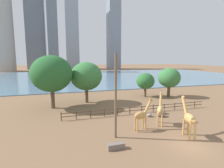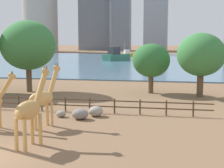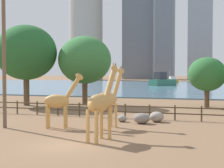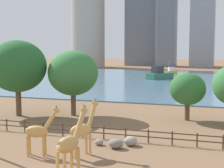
{
  "view_description": "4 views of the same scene",
  "coord_description": "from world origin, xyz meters",
  "px_view_note": "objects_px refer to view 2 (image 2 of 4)",
  "views": [
    {
      "loc": [
        -13.07,
        -14.25,
        9.17
      ],
      "look_at": [
        -3.77,
        16.17,
        4.64
      ],
      "focal_mm": 28.0,
      "sensor_mm": 36.0,
      "label": 1
    },
    {
      "loc": [
        9.76,
        -16.69,
        6.52
      ],
      "look_at": [
        3.95,
        15.05,
        2.15
      ],
      "focal_mm": 55.0,
      "sensor_mm": 36.0,
      "label": 2
    },
    {
      "loc": [
        8.15,
        -17.66,
        4.24
      ],
      "look_at": [
        -2.39,
        16.75,
        2.88
      ],
      "focal_mm": 55.0,
      "sensor_mm": 36.0,
      "label": 3
    },
    {
      "loc": [
        11.34,
        -18.82,
        8.75
      ],
      "look_at": [
        -2.96,
        24.42,
        4.1
      ],
      "focal_mm": 55.0,
      "sensor_mm": 36.0,
      "label": 4
    }
  ],
  "objects_px": {
    "giraffe_companion": "(30,109)",
    "tree_left_large": "(28,45)",
    "boat_sailboat": "(116,56)",
    "boulder_by_pole": "(96,111)",
    "boulder_small": "(61,114)",
    "tree_right_tall": "(201,55)",
    "boulder_near_fence": "(80,114)",
    "tree_center_broad": "(151,61)",
    "giraffe_young": "(43,98)",
    "boat_ferry": "(126,54)"
  },
  "relations": [
    {
      "from": "tree_right_tall",
      "to": "boulder_small",
      "type": "bearing_deg",
      "value": -134.64
    },
    {
      "from": "boulder_by_pole",
      "to": "tree_right_tall",
      "type": "distance_m",
      "value": 15.23
    },
    {
      "from": "giraffe_companion",
      "to": "boat_ferry",
      "type": "distance_m",
      "value": 98.09
    },
    {
      "from": "tree_left_large",
      "to": "boat_sailboat",
      "type": "distance_m",
      "value": 56.46
    },
    {
      "from": "boulder_small",
      "to": "giraffe_young",
      "type": "bearing_deg",
      "value": -93.37
    },
    {
      "from": "tree_left_large",
      "to": "tree_center_broad",
      "type": "height_order",
      "value": "tree_left_large"
    },
    {
      "from": "boulder_by_pole",
      "to": "boat_sailboat",
      "type": "height_order",
      "value": "boat_sailboat"
    },
    {
      "from": "tree_center_broad",
      "to": "boulder_near_fence",
      "type": "bearing_deg",
      "value": -108.1
    },
    {
      "from": "boulder_near_fence",
      "to": "boat_ferry",
      "type": "height_order",
      "value": "boat_ferry"
    },
    {
      "from": "boulder_near_fence",
      "to": "boulder_small",
      "type": "height_order",
      "value": "boulder_near_fence"
    },
    {
      "from": "boulder_near_fence",
      "to": "tree_center_broad",
      "type": "bearing_deg",
      "value": 71.9
    },
    {
      "from": "boat_sailboat",
      "to": "tree_left_large",
      "type": "bearing_deg",
      "value": -150.79
    },
    {
      "from": "boulder_by_pole",
      "to": "tree_center_broad",
      "type": "distance_m",
      "value": 13.99
    },
    {
      "from": "tree_left_large",
      "to": "giraffe_young",
      "type": "bearing_deg",
      "value": -62.86
    },
    {
      "from": "boulder_small",
      "to": "boat_sailboat",
      "type": "bearing_deg",
      "value": 95.92
    },
    {
      "from": "boulder_by_pole",
      "to": "tree_left_large",
      "type": "bearing_deg",
      "value": 133.68
    },
    {
      "from": "boulder_small",
      "to": "tree_center_broad",
      "type": "height_order",
      "value": "tree_center_broad"
    },
    {
      "from": "giraffe_companion",
      "to": "tree_left_large",
      "type": "height_order",
      "value": "tree_left_large"
    },
    {
      "from": "tree_right_tall",
      "to": "boulder_near_fence",
      "type": "bearing_deg",
      "value": -128.98
    },
    {
      "from": "boulder_by_pole",
      "to": "tree_right_tall",
      "type": "relative_size",
      "value": 0.17
    },
    {
      "from": "giraffe_young",
      "to": "boat_ferry",
      "type": "distance_m",
      "value": 93.51
    },
    {
      "from": "boat_sailboat",
      "to": "tree_right_tall",
      "type": "bearing_deg",
      "value": -130.99
    },
    {
      "from": "tree_right_tall",
      "to": "boat_sailboat",
      "type": "height_order",
      "value": "tree_right_tall"
    },
    {
      "from": "boulder_small",
      "to": "tree_center_broad",
      "type": "xyz_separation_m",
      "value": [
        6.45,
        13.83,
        3.59
      ]
    },
    {
      "from": "tree_center_broad",
      "to": "tree_right_tall",
      "type": "height_order",
      "value": "tree_right_tall"
    },
    {
      "from": "boulder_by_pole",
      "to": "boat_sailboat",
      "type": "distance_m",
      "value": 68.5
    },
    {
      "from": "giraffe_young",
      "to": "boulder_small",
      "type": "relative_size",
      "value": 5.72
    },
    {
      "from": "boulder_near_fence",
      "to": "boulder_small",
      "type": "xyz_separation_m",
      "value": [
        -1.77,
        0.49,
        -0.16
      ]
    },
    {
      "from": "boulder_by_pole",
      "to": "boulder_small",
      "type": "height_order",
      "value": "boulder_by_pole"
    },
    {
      "from": "giraffe_young",
      "to": "boulder_by_pole",
      "type": "distance_m",
      "value": 5.36
    },
    {
      "from": "giraffe_young",
      "to": "boulder_near_fence",
      "type": "xyz_separation_m",
      "value": [
        1.97,
        2.83,
        -1.74
      ]
    },
    {
      "from": "tree_left_large",
      "to": "tree_right_tall",
      "type": "xyz_separation_m",
      "value": [
        20.17,
        -0.11,
        -0.95
      ]
    },
    {
      "from": "giraffe_companion",
      "to": "giraffe_young",
      "type": "relative_size",
      "value": 1.03
    },
    {
      "from": "giraffe_companion",
      "to": "boulder_by_pole",
      "type": "bearing_deg",
      "value": -0.1
    },
    {
      "from": "boulder_small",
      "to": "tree_right_tall",
      "type": "height_order",
      "value": "tree_right_tall"
    },
    {
      "from": "tree_left_large",
      "to": "boat_sailboat",
      "type": "bearing_deg",
      "value": 88.9
    },
    {
      "from": "boulder_small",
      "to": "tree_right_tall",
      "type": "distance_m",
      "value": 17.62
    },
    {
      "from": "giraffe_companion",
      "to": "tree_right_tall",
      "type": "xyz_separation_m",
      "value": [
        11.2,
        19.98,
        2.36
      ]
    },
    {
      "from": "boulder_small",
      "to": "boat_sailboat",
      "type": "height_order",
      "value": "boat_sailboat"
    },
    {
      "from": "boulder_small",
      "to": "tree_left_large",
      "type": "relative_size",
      "value": 0.09
    },
    {
      "from": "tree_left_large",
      "to": "tree_right_tall",
      "type": "height_order",
      "value": "tree_left_large"
    },
    {
      "from": "giraffe_companion",
      "to": "tree_center_broad",
      "type": "bearing_deg",
      "value": -1.74
    },
    {
      "from": "giraffe_young",
      "to": "boat_sailboat",
      "type": "xyz_separation_m",
      "value": [
        -6.91,
        71.88,
        -0.68
      ]
    },
    {
      "from": "boulder_by_pole",
      "to": "giraffe_young",
      "type": "bearing_deg",
      "value": -125.97
    },
    {
      "from": "tree_right_tall",
      "to": "tree_center_broad",
      "type": "bearing_deg",
      "value": 163.05
    },
    {
      "from": "boulder_by_pole",
      "to": "tree_center_broad",
      "type": "relative_size",
      "value": 0.2
    },
    {
      "from": "boulder_near_fence",
      "to": "tree_right_tall",
      "type": "relative_size",
      "value": 0.19
    },
    {
      "from": "boat_ferry",
      "to": "giraffe_companion",
      "type": "bearing_deg",
      "value": 58.15
    },
    {
      "from": "giraffe_companion",
      "to": "tree_left_large",
      "type": "relative_size",
      "value": 0.56
    },
    {
      "from": "giraffe_young",
      "to": "boulder_small",
      "type": "xyz_separation_m",
      "value": [
        0.2,
        3.32,
        -1.9
      ]
    }
  ]
}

